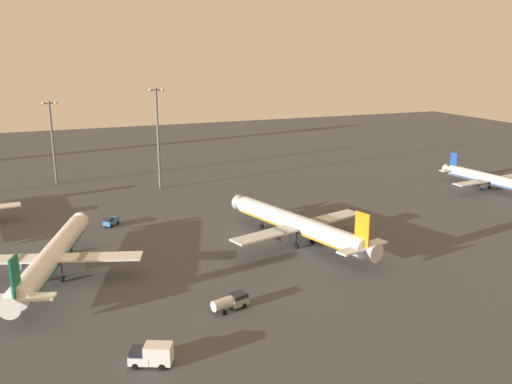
% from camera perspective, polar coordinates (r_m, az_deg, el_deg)
% --- Properties ---
extents(ground_plane, '(416.00, 416.00, 0.00)m').
position_cam_1_polar(ground_plane, '(112.87, 5.16, -6.23)').
color(ground_plane, '#424449').
extents(airplane_mid_apron, '(33.99, 43.30, 11.30)m').
position_cam_1_polar(airplane_mid_apron, '(115.14, 4.56, -3.53)').
color(airplane_mid_apron, silver).
rests_on(airplane_mid_apron, ground).
extents(airplane_near_gate, '(32.43, 41.24, 10.85)m').
position_cam_1_polar(airplane_near_gate, '(104.84, -21.07, -6.48)').
color(airplane_near_gate, white).
rests_on(airplane_near_gate, ground).
extents(airplane_far_stand, '(27.91, 35.78, 9.17)m').
position_cam_1_polar(airplane_far_stand, '(173.33, 23.87, 1.21)').
color(airplane_far_stand, silver).
rests_on(airplane_far_stand, ground).
extents(fuel_truck, '(6.63, 3.76, 2.35)m').
position_cam_1_polar(fuel_truck, '(87.74, -2.69, -11.61)').
color(fuel_truck, gray).
rests_on(fuel_truck, ground).
extents(catering_truck, '(6.12, 4.50, 3.05)m').
position_cam_1_polar(catering_truck, '(74.83, -11.10, -16.72)').
color(catering_truck, white).
rests_on(catering_truck, ground).
extents(baggage_tractor, '(4.21, 4.40, 2.25)m').
position_cam_1_polar(baggage_tractor, '(131.95, -15.27, -3.03)').
color(baggage_tractor, '#3372BF').
rests_on(baggage_tractor, ground).
extents(apron_light_west, '(4.80, 0.90, 30.20)m').
position_cam_1_polar(apron_light_west, '(161.82, -10.47, 6.24)').
color(apron_light_west, slate).
rests_on(apron_light_west, ground).
extents(apron_light_east, '(4.80, 0.90, 25.74)m').
position_cam_1_polar(apron_light_east, '(177.64, -20.98, 5.51)').
color(apron_light_east, slate).
rests_on(apron_light_east, ground).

